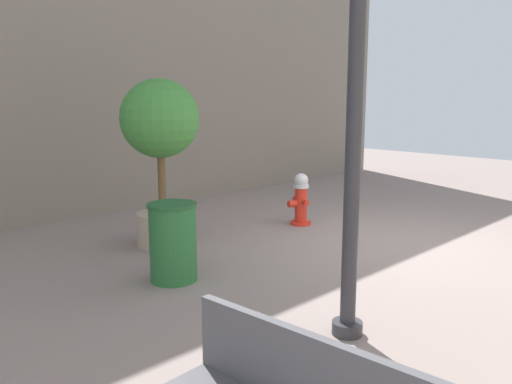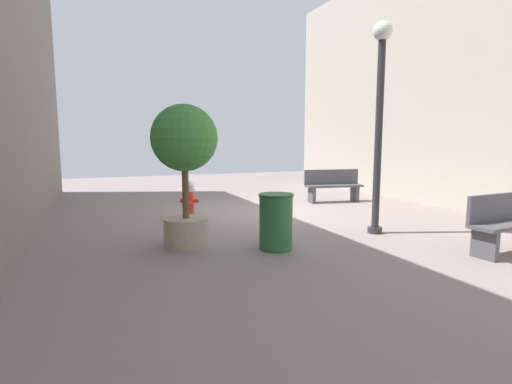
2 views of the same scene
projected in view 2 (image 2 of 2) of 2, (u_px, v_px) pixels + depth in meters
ground_plane at (259, 212)px, 9.88m from camera, size 23.40×23.40×0.00m
fire_hydrant at (189, 200)px, 9.01m from camera, size 0.43×0.42×0.87m
bench_near at (333, 185)px, 11.51m from camera, size 1.75×0.73×0.95m
bench_far at (508, 222)px, 6.21m from camera, size 1.65×0.54×0.95m
planter_tree at (185, 154)px, 6.48m from camera, size 1.11×1.11×2.39m
street_lamp at (380, 105)px, 7.30m from camera, size 0.36×0.36×3.97m
trash_bin at (276, 221)px, 6.42m from camera, size 0.58×0.58×0.93m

